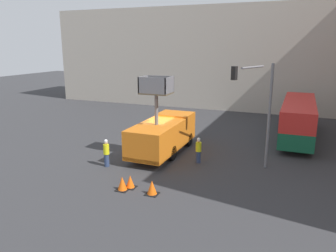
{
  "coord_description": "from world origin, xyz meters",
  "views": [
    {
      "loc": [
        9.79,
        -21.19,
        7.7
      ],
      "look_at": [
        0.88,
        0.75,
        1.83
      ],
      "focal_mm": 35.0,
      "sensor_mm": 36.0,
      "label": 1
    }
  ],
  "objects": [
    {
      "name": "utility_truck",
      "position": [
        0.88,
        -0.22,
        1.51
      ],
      "size": [
        2.59,
        7.23,
        5.68
      ],
      "color": "orange",
      "rests_on": "ground_plane"
    },
    {
      "name": "road_worker_near_truck",
      "position": [
        -1.47,
        -4.06,
        0.92
      ],
      "size": [
        0.38,
        0.38,
        1.83
      ],
      "rotation": [
        0.0,
        0.0,
        1.1
      ],
      "color": "navy",
      "rests_on": "ground_plane"
    },
    {
      "name": "road_worker_directing",
      "position": [
        3.85,
        -1.15,
        0.87
      ],
      "size": [
        0.38,
        0.38,
        1.75
      ],
      "rotation": [
        0.0,
        0.0,
        2.82
      ],
      "color": "navy",
      "rests_on": "ground_plane"
    },
    {
      "name": "traffic_light_pole",
      "position": [
        7.29,
        0.0,
        4.41
      ],
      "size": [
        2.78,
        2.53,
        6.64
      ],
      "color": "slate",
      "rests_on": "ground_plane"
    },
    {
      "name": "building_backdrop_far",
      "position": [
        0.0,
        22.24,
        6.13
      ],
      "size": [
        44.0,
        10.0,
        12.26
      ],
      "color": "#BCB2A3",
      "rests_on": "ground_plane"
    },
    {
      "name": "traffic_cone_mid_road",
      "position": [
        1.51,
        -6.38,
        0.34
      ],
      "size": [
        0.62,
        0.62,
        0.71
      ],
      "color": "black",
      "rests_on": "ground_plane"
    },
    {
      "name": "ground_plane",
      "position": [
        0.0,
        0.0,
        0.0
      ],
      "size": [
        120.0,
        120.0,
        0.0
      ],
      "primitive_type": "plane",
      "color": "#333335"
    },
    {
      "name": "traffic_cone_near_truck",
      "position": [
        2.98,
        -6.69,
        0.37
      ],
      "size": [
        0.68,
        0.68,
        0.77
      ],
      "color": "black",
      "rests_on": "ground_plane"
    },
    {
      "name": "traffic_cone_far_side",
      "position": [
        1.27,
        -6.82,
        0.36
      ],
      "size": [
        0.67,
        0.67,
        0.77
      ],
      "color": "black",
      "rests_on": "ground_plane"
    },
    {
      "name": "city_bus",
      "position": [
        9.83,
        7.65,
        1.88
      ],
      "size": [
        2.48,
        10.9,
        3.2
      ],
      "rotation": [
        0.0,
        0.0,
        1.61
      ],
      "color": "#145638",
      "rests_on": "ground_plane"
    }
  ]
}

